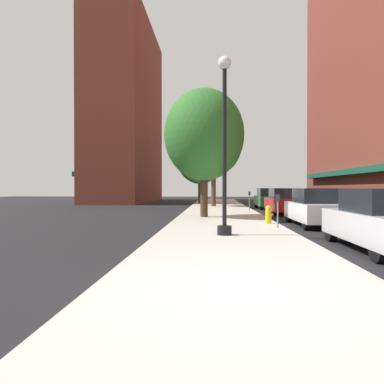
% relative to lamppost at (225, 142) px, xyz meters
% --- Properties ---
extents(ground_plane, '(90.00, 90.00, 0.00)m').
position_rel_lamppost_xyz_m(ground_plane, '(4.10, 11.98, -3.20)').
color(ground_plane, black).
extents(sidewalk_slab, '(4.80, 50.00, 0.12)m').
position_rel_lamppost_xyz_m(sidewalk_slab, '(0.10, 12.98, -3.14)').
color(sidewalk_slab, '#B7B2A8').
rests_on(sidewalk_slab, ground).
extents(building_far_background, '(6.80, 18.00, 21.57)m').
position_rel_lamppost_xyz_m(building_far_background, '(-10.91, 30.98, 7.56)').
color(building_far_background, brown).
rests_on(building_far_background, ground).
extents(lamppost, '(0.48, 0.48, 5.90)m').
position_rel_lamppost_xyz_m(lamppost, '(0.00, 0.00, 0.00)').
color(lamppost, black).
rests_on(lamppost, sidewalk_slab).
extents(fire_hydrant, '(0.33, 0.26, 0.79)m').
position_rel_lamppost_xyz_m(fire_hydrant, '(2.03, 3.78, -2.68)').
color(fire_hydrant, gold).
rests_on(fire_hydrant, sidewalk_slab).
extents(parking_meter_near, '(0.14, 0.09, 1.31)m').
position_rel_lamppost_xyz_m(parking_meter_near, '(2.15, 12.87, -2.25)').
color(parking_meter_near, slate).
rests_on(parking_meter_near, sidewalk_slab).
extents(parking_meter_far, '(0.14, 0.09, 1.31)m').
position_rel_lamppost_xyz_m(parking_meter_far, '(2.15, 2.22, -2.25)').
color(parking_meter_far, slate).
rests_on(parking_meter_far, sidewalk_slab).
extents(tree_near, '(4.30, 4.30, 6.89)m').
position_rel_lamppost_xyz_m(tree_near, '(-0.86, 7.27, 1.32)').
color(tree_near, '#422D1E').
rests_on(tree_near, sidewalk_slab).
extents(tree_mid, '(4.87, 4.87, 7.57)m').
position_rel_lamppost_xyz_m(tree_mid, '(-1.68, 23.90, 1.67)').
color(tree_mid, '#422D1E').
rests_on(tree_mid, sidewalk_slab).
extents(tree_far, '(4.89, 4.89, 8.22)m').
position_rel_lamppost_xyz_m(tree_far, '(-0.33, 18.68, 2.31)').
color(tree_far, '#4C3823').
rests_on(tree_far, sidewalk_slab).
extents(car_silver, '(1.80, 4.30, 1.66)m').
position_rel_lamppost_xyz_m(car_silver, '(4.10, -2.06, -2.39)').
color(car_silver, black).
rests_on(car_silver, ground).
extents(car_white, '(1.80, 4.30, 1.66)m').
position_rel_lamppost_xyz_m(car_white, '(4.10, 4.04, -2.39)').
color(car_white, black).
rests_on(car_white, ground).
extents(car_red, '(1.80, 4.30, 1.66)m').
position_rel_lamppost_xyz_m(car_red, '(4.10, 10.96, -2.39)').
color(car_red, black).
rests_on(car_red, ground).
extents(car_green, '(1.80, 4.30, 1.66)m').
position_rel_lamppost_xyz_m(car_green, '(4.10, 17.20, -2.39)').
color(car_green, black).
rests_on(car_green, ground).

